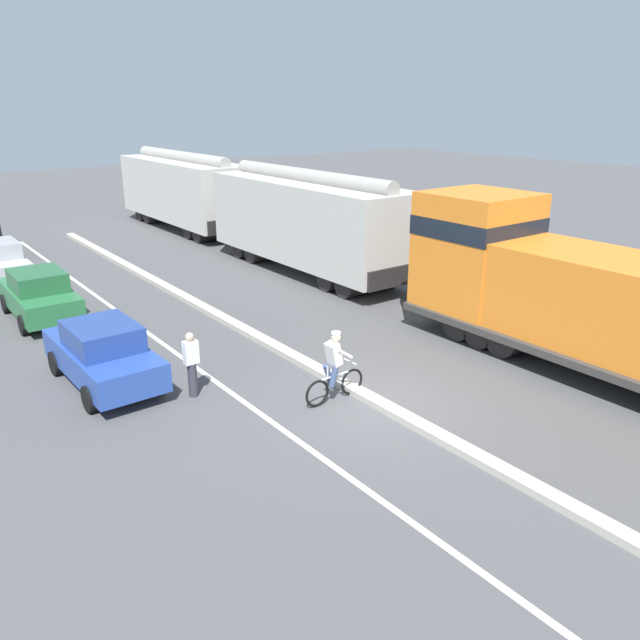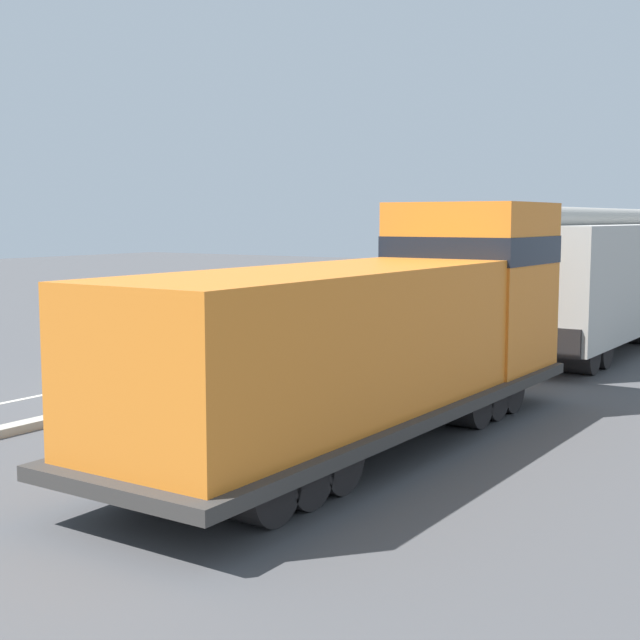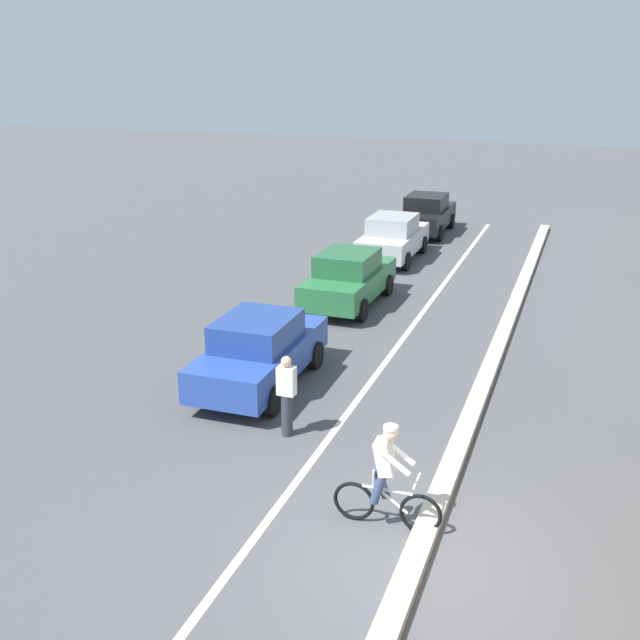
{
  "view_description": "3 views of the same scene",
  "coord_description": "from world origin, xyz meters",
  "px_view_note": "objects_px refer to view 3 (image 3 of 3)",
  "views": [
    {
      "loc": [
        -8.89,
        -9.78,
        6.69
      ],
      "look_at": [
        0.13,
        2.25,
        1.41
      ],
      "focal_mm": 35.0,
      "sensor_mm": 36.0,
      "label": 1
    },
    {
      "loc": [
        13.41,
        -15.13,
        3.88
      ],
      "look_at": [
        2.78,
        0.83,
        1.69
      ],
      "focal_mm": 50.0,
      "sensor_mm": 36.0,
      "label": 2
    },
    {
      "loc": [
        1.81,
        -8.95,
        6.78
      ],
      "look_at": [
        -4.2,
        7.45,
        0.73
      ],
      "focal_mm": 42.0,
      "sensor_mm": 36.0,
      "label": 3
    }
  ],
  "objects_px": {
    "parked_car_silver": "(393,237)",
    "parked_car_black": "(427,214)",
    "parked_car_blue": "(260,351)",
    "cyclist": "(386,479)",
    "parked_car_green": "(349,278)",
    "pedestrian_by_cars": "(287,395)"
  },
  "relations": [
    {
      "from": "parked_car_silver",
      "to": "cyclist",
      "type": "distance_m",
      "value": 16.45
    },
    {
      "from": "parked_car_blue",
      "to": "pedestrian_by_cars",
      "type": "bearing_deg",
      "value": -53.45
    },
    {
      "from": "parked_car_blue",
      "to": "parked_car_green",
      "type": "bearing_deg",
      "value": 89.76
    },
    {
      "from": "parked_car_blue",
      "to": "parked_car_green",
      "type": "height_order",
      "value": "same"
    },
    {
      "from": "parked_car_blue",
      "to": "parked_car_silver",
      "type": "relative_size",
      "value": 1.01
    },
    {
      "from": "parked_car_green",
      "to": "parked_car_black",
      "type": "distance_m",
      "value": 10.31
    },
    {
      "from": "cyclist",
      "to": "parked_car_green",
      "type": "bearing_deg",
      "value": 111.0
    },
    {
      "from": "parked_car_green",
      "to": "pedestrian_by_cars",
      "type": "height_order",
      "value": "same"
    },
    {
      "from": "parked_car_blue",
      "to": "parked_car_silver",
      "type": "height_order",
      "value": "same"
    },
    {
      "from": "parked_car_green",
      "to": "pedestrian_by_cars",
      "type": "bearing_deg",
      "value": -80.08
    },
    {
      "from": "parked_car_silver",
      "to": "parked_car_black",
      "type": "distance_m",
      "value": 4.73
    },
    {
      "from": "parked_car_blue",
      "to": "cyclist",
      "type": "xyz_separation_m",
      "value": [
        4.0,
        -4.17,
        0.0
      ]
    },
    {
      "from": "pedestrian_by_cars",
      "to": "parked_car_silver",
      "type": "bearing_deg",
      "value": 96.55
    },
    {
      "from": "parked_car_green",
      "to": "parked_car_silver",
      "type": "xyz_separation_m",
      "value": [
        -0.15,
        5.58,
        0.0
      ]
    },
    {
      "from": "parked_car_black",
      "to": "pedestrian_by_cars",
      "type": "xyz_separation_m",
      "value": [
        1.4,
        -18.44,
        0.03
      ]
    },
    {
      "from": "parked_car_green",
      "to": "parked_car_black",
      "type": "bearing_deg",
      "value": 89.89
    },
    {
      "from": "parked_car_silver",
      "to": "cyclist",
      "type": "relative_size",
      "value": 2.45
    },
    {
      "from": "parked_car_green",
      "to": "parked_car_silver",
      "type": "distance_m",
      "value": 5.59
    },
    {
      "from": "parked_car_black",
      "to": "cyclist",
      "type": "xyz_separation_m",
      "value": [
        3.95,
        -20.66,
        0.0
      ]
    },
    {
      "from": "parked_car_green",
      "to": "parked_car_blue",
      "type": "bearing_deg",
      "value": -90.24
    },
    {
      "from": "parked_car_silver",
      "to": "parked_car_black",
      "type": "xyz_separation_m",
      "value": [
        0.17,
        4.73,
        0.0
      ]
    },
    {
      "from": "parked_car_green",
      "to": "cyclist",
      "type": "height_order",
      "value": "cyclist"
    }
  ]
}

